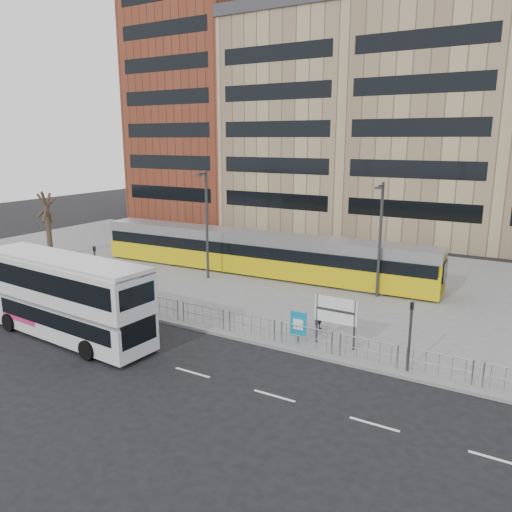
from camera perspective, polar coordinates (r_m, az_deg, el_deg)
The scene contains 16 objects.
ground at distance 26.28m, azimuth -5.45°, elevation -8.79°, with size 120.00×120.00×0.00m, color black.
plaza at distance 36.15m, azimuth 5.64°, elevation -2.48°, with size 64.00×24.00×0.15m, color slate.
kerb at distance 26.29m, azimuth -5.39°, elevation -8.60°, with size 64.00×0.25×0.17m, color gray.
building_row at distance 55.59m, azimuth 17.47°, elevation 15.83°, with size 70.40×18.40×31.20m.
pedestrian_barrier at distance 25.28m, azimuth -1.11°, elevation -7.25°, with size 32.07×0.07×1.10m.
road_markings at distance 22.83m, azimuth -9.31°, elevation -12.44°, with size 62.00×0.12×0.01m, color white.
double_decker_bus at distance 26.71m, azimuth -20.96°, elevation -4.15°, with size 10.56×3.19×4.17m.
tram at distance 36.52m, azimuth 0.07°, elevation 0.35°, with size 26.10×3.57×3.07m.
station_sign at distance 24.01m, azimuth 9.10°, elevation -6.41°, with size 2.10×0.11×2.42m.
ad_panel at distance 24.44m, azimuth 4.86°, elevation -7.82°, with size 0.84×0.11×1.56m.
pedestrian at distance 26.18m, azimuth 7.20°, elevation -6.75°, with size 0.57×0.37×1.56m, color black.
traffic_light_west at distance 33.26m, azimuth -17.90°, elevation -0.81°, with size 0.21×0.24×3.10m.
traffic_light_east at distance 22.07m, azimuth 17.24°, elevation -7.81°, with size 0.17×0.20×3.10m.
lamp_post_west at distance 34.89m, azimuth -5.70°, elevation 4.08°, with size 0.45×1.04×7.60m.
lamp_post_east at distance 31.42m, azimuth 13.98°, elevation 2.35°, with size 0.45×1.04×7.18m.
bare_tree at distance 44.32m, azimuth -23.00°, elevation 7.00°, with size 4.34×4.34×7.66m.
Camera 1 is at (14.29, -19.75, 9.82)m, focal length 35.00 mm.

